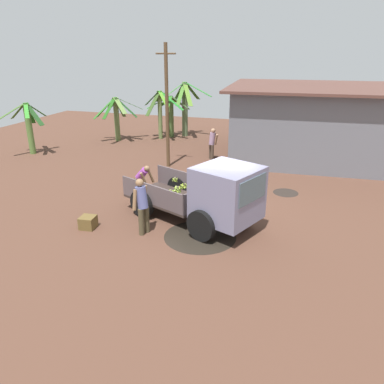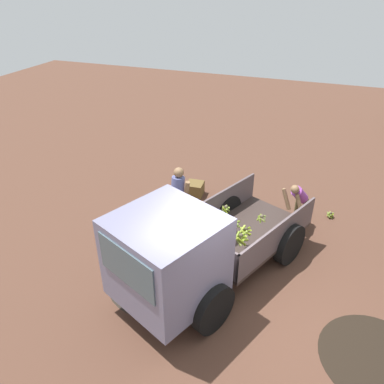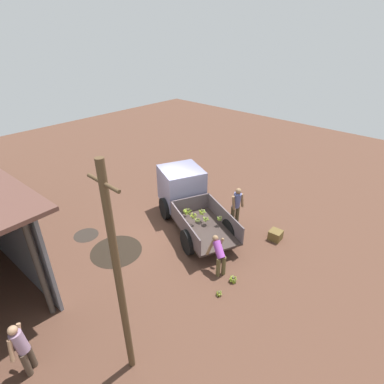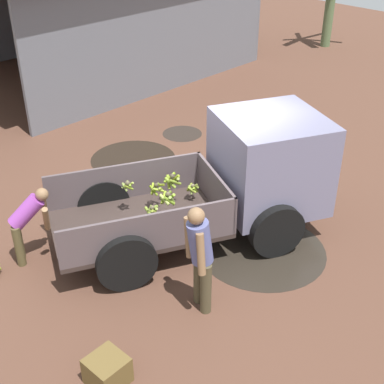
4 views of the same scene
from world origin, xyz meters
name	(u,v)px [view 2 (image 2 of 4)]	position (x,y,z in m)	size (l,w,h in m)	color
ground	(227,303)	(0.00, 0.00, 0.00)	(36.00, 36.00, 0.00)	#533427
mud_patch_0	(377,360)	(0.33, 2.65, 0.00)	(1.89, 1.89, 0.01)	black
mud_patch_2	(159,278)	(-0.16, -1.52, 0.00)	(2.14, 2.14, 0.01)	#2B241D
cargo_truck	(184,253)	(0.12, -0.84, 1.09)	(4.84, 3.37, 2.05)	#372B27
person_foreground_visitor	(178,198)	(-1.86, -1.78, 0.95)	(0.47, 0.61, 1.71)	#4A422C
person_worker_loading	(299,200)	(-3.07, 0.90, 0.75)	(0.76, 0.71, 1.28)	brown
banana_bunch_on_ground_0	(331,215)	(-3.75, 1.72, 0.09)	(0.20, 0.20, 0.17)	brown
banana_bunch_on_ground_1	(301,208)	(-3.74, 0.97, 0.12)	(0.27, 0.27, 0.21)	brown
wooden_crate_0	(195,189)	(-3.63, -1.98, 0.19)	(0.46, 0.46, 0.38)	brown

